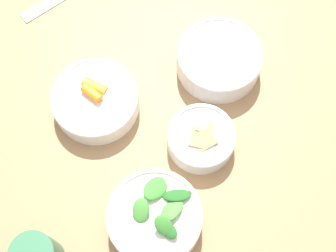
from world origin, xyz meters
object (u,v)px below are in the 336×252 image
object	(u,v)px
bowl_carrots	(95,100)
bowl_beans_hotdog	(219,60)
bowl_greens	(155,217)
bowl_cookies	(201,138)

from	to	relation	value
bowl_carrots	bowl_beans_hotdog	distance (m)	0.28
bowl_greens	bowl_cookies	bearing A→B (deg)	29.83
bowl_carrots	bowl_beans_hotdog	size ratio (longest dim) A/B	0.99
bowl_greens	bowl_beans_hotdog	xyz separation A→B (m)	(0.29, 0.22, -0.00)
bowl_carrots	bowl_beans_hotdog	world-z (taller)	bowl_carrots
bowl_beans_hotdog	bowl_cookies	xyz separation A→B (m)	(-0.13, -0.13, -0.00)
bowl_beans_hotdog	bowl_cookies	world-z (taller)	bowl_beans_hotdog
bowl_greens	bowl_cookies	size ratio (longest dim) A/B	1.31
bowl_greens	bowl_beans_hotdog	bearing A→B (deg)	37.99
bowl_carrots	bowl_greens	distance (m)	0.27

